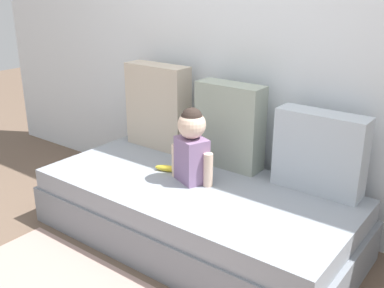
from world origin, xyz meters
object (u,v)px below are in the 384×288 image
couch (195,212)px  throw_pillow_center (230,126)px  throw_pillow_left (158,106)px  throw_pillow_right (320,152)px  banana (168,168)px  toddler (192,144)px

couch → throw_pillow_center: size_ratio=3.58×
couch → throw_pillow_left: size_ratio=3.27×
throw_pillow_right → banana: 0.94m
banana → throw_pillow_center: bearing=51.8°
throw_pillow_right → toddler: bearing=-152.6°
throw_pillow_left → throw_pillow_right: bearing=0.0°
throw_pillow_left → throw_pillow_right: throw_pillow_left is taller
couch → banana: 0.33m
toddler → throw_pillow_right: bearing=27.4°
couch → toddler: toddler is taller
throw_pillow_center → throw_pillow_right: bearing=0.0°
throw_pillow_center → banana: size_ratio=3.21×
throw_pillow_right → toddler: size_ratio=1.11×
toddler → banana: size_ratio=2.70×
couch → banana: size_ratio=11.50×
couch → throw_pillow_center: 0.59m
couch → throw_pillow_left: 0.86m
throw_pillow_center → toddler: 0.34m
throw_pillow_center → toddler: bearing=-97.7°
throw_pillow_right → banana: size_ratio=3.00×
toddler → banana: bearing=175.0°
throw_pillow_left → toddler: size_ratio=1.30×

